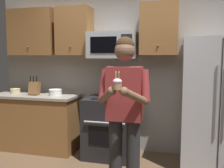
# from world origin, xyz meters

# --- Properties ---
(wall_back) EXTENTS (4.40, 0.10, 2.60)m
(wall_back) POSITION_xyz_m (0.00, 1.75, 1.30)
(wall_back) COLOR gray
(wall_back) RESTS_ON ground
(oven_range) EXTENTS (0.76, 0.70, 0.93)m
(oven_range) POSITION_xyz_m (-0.15, 1.36, 0.46)
(oven_range) COLOR black
(oven_range) RESTS_ON ground
(microwave) EXTENTS (0.74, 0.41, 0.40)m
(microwave) POSITION_xyz_m (-0.15, 1.48, 1.72)
(microwave) COLOR #9EA0A5
(refrigerator) EXTENTS (0.90, 0.75, 1.80)m
(refrigerator) POSITION_xyz_m (1.35, 1.32, 0.90)
(refrigerator) COLOR #B7BABF
(refrigerator) RESTS_ON ground
(cabinet_row_upper) EXTENTS (2.78, 0.36, 0.76)m
(cabinet_row_upper) POSITION_xyz_m (-0.72, 1.53, 1.95)
(cabinet_row_upper) COLOR brown
(counter_left) EXTENTS (1.44, 0.66, 0.92)m
(counter_left) POSITION_xyz_m (-1.45, 1.38, 0.46)
(counter_left) COLOR brown
(counter_left) RESTS_ON ground
(knife_block) EXTENTS (0.16, 0.15, 0.32)m
(knife_block) POSITION_xyz_m (-1.44, 1.33, 1.03)
(knife_block) COLOR brown
(knife_block) RESTS_ON counter_left
(bowl_large_white) EXTENTS (0.21, 0.21, 0.10)m
(bowl_large_white) POSITION_xyz_m (-1.08, 1.37, 0.97)
(bowl_large_white) COLOR white
(bowl_large_white) RESTS_ON counter_left
(bowl_small_colored) EXTENTS (0.17, 0.17, 0.08)m
(bowl_small_colored) POSITION_xyz_m (-1.86, 1.41, 0.96)
(bowl_small_colored) COLOR beige
(bowl_small_colored) RESTS_ON counter_left
(person) EXTENTS (0.60, 0.48, 1.76)m
(person) POSITION_xyz_m (0.28, 0.32, 1.00)
(person) COLOR #262628
(person) RESTS_ON ground
(cupcake) EXTENTS (0.09, 0.09, 0.17)m
(cupcake) POSITION_xyz_m (0.28, -0.01, 1.29)
(cupcake) COLOR #A87F56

